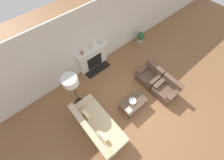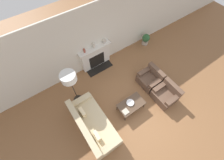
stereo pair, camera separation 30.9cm
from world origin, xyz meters
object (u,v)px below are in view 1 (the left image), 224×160
object	(u,v)px
couch	(97,126)
floor_lamp	(70,82)
mantel_vase_center_left	(91,47)
armchair_far	(149,76)
armchair_near	(166,90)
fireplace	(93,58)
potted_plant	(140,37)
bowl	(133,101)
mantel_vase_left	(82,53)
coffee_table	(134,103)
book	(129,110)
mantel_vase_center_right	(101,42)

from	to	relation	value
couch	floor_lamp	bearing A→B (deg)	-2.69
floor_lamp	mantel_vase_center_left	size ratio (longest dim) A/B	7.05
armchair_far	armchair_near	bearing A→B (deg)	-0.00
fireplace	floor_lamp	world-z (taller)	floor_lamp
floor_lamp	potted_plant	distance (m)	4.58
couch	bowl	world-z (taller)	couch
mantel_vase_left	couch	bearing A→B (deg)	-115.94
coffee_table	floor_lamp	size ratio (longest dim) A/B	0.56
bowl	book	world-z (taller)	bowl
armchair_near	armchair_far	distance (m)	0.90
armchair_far	floor_lamp	xyz separation A→B (m)	(-2.92, 1.04, 1.26)
bowl	potted_plant	size ratio (longest dim) A/B	0.49
mantel_vase_center_left	mantel_vase_center_right	world-z (taller)	mantel_vase_center_left
floor_lamp	potted_plant	xyz separation A→B (m)	(4.33, 0.84, -1.23)
fireplace	armchair_far	bearing A→B (deg)	-57.52
mantel_vase_center_left	potted_plant	bearing A→B (deg)	-5.28
book	bowl	bearing A→B (deg)	24.57
fireplace	floor_lamp	size ratio (longest dim) A/B	0.82
armchair_near	book	bearing A→B (deg)	-100.08
couch	floor_lamp	world-z (taller)	floor_lamp
fireplace	armchair_near	world-z (taller)	fireplace
coffee_table	potted_plant	bearing A→B (deg)	39.79
armchair_far	coffee_table	xyz separation A→B (m)	(-1.41, -0.47, 0.09)
fireplace	mantel_vase_center_right	distance (m)	0.82
armchair_near	coffee_table	size ratio (longest dim) A/B	0.85
coffee_table	floor_lamp	xyz separation A→B (m)	(-1.50, 1.51, 1.17)
coffee_table	floor_lamp	bearing A→B (deg)	134.82
mantel_vase_center_left	armchair_far	bearing A→B (deg)	-57.55
couch	armchair_near	xyz separation A→B (m)	(2.98, -0.63, -0.01)
armchair_near	mantel_vase_center_right	size ratio (longest dim) A/B	5.76
armchair_near	mantel_vase_left	size ratio (longest dim) A/B	4.96
book	mantel_vase_center_left	xyz separation A→B (m)	(0.41, 2.73, 0.82)
armchair_near	mantel_vase_center_left	world-z (taller)	mantel_vase_center_left
book	potted_plant	world-z (taller)	potted_plant
couch	potted_plant	xyz separation A→B (m)	(4.39, 2.16, 0.01)
mantel_vase_center_right	mantel_vase_left	bearing A→B (deg)	180.00
couch	armchair_far	xyz separation A→B (m)	(2.98, 0.27, -0.01)
fireplace	floor_lamp	xyz separation A→B (m)	(-1.56, -1.09, 1.00)
coffee_table	potted_plant	world-z (taller)	potted_plant
fireplace	mantel_vase_center_left	bearing A→B (deg)	118.72
coffee_table	floor_lamp	distance (m)	2.43
floor_lamp	armchair_near	bearing A→B (deg)	-33.67
fireplace	mantel_vase_center_left	xyz separation A→B (m)	(-0.01, 0.01, 0.70)
armchair_near	armchair_far	size ratio (longest dim) A/B	1.00
fireplace	armchair_far	size ratio (longest dim) A/B	1.71
couch	mantel_vase_center_left	bearing A→B (deg)	-33.84
fireplace	mantel_vase_left	distance (m)	0.80
coffee_table	mantel_vase_center_right	xyz separation A→B (m)	(0.56, 2.61, 0.81)
armchair_near	couch	bearing A→B (deg)	-101.94
mantel_vase_center_right	floor_lamp	bearing A→B (deg)	-151.91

